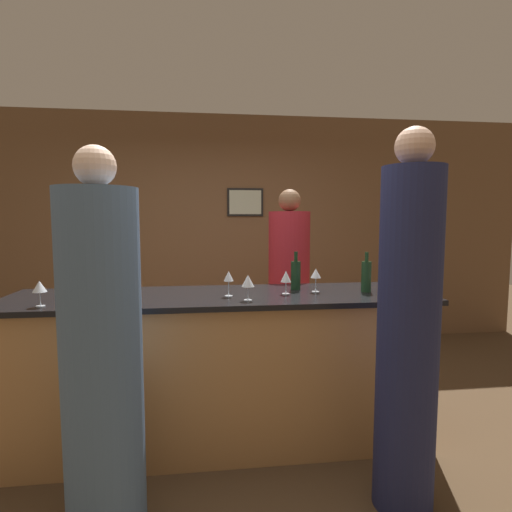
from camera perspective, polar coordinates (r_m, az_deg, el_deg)
The scene contains 15 objects.
ground_plane at distance 3.10m, azimuth -4.94°, elevation -24.65°, with size 14.00×14.00×0.00m, color #4C3823.
back_wall at distance 4.94m, azimuth -6.03°, elevation 3.60°, with size 8.00×0.08×2.80m.
bar_counter at distance 2.88m, azimuth -5.03°, elevation -15.64°, with size 2.84×0.76×1.04m.
bartender at distance 3.63m, azimuth 4.71°, elevation -5.98°, with size 0.37×0.37×1.81m.
guest_0 at distance 2.12m, azimuth -21.13°, elevation -13.64°, with size 0.38×0.38×1.89m.
guest_1 at distance 2.27m, azimuth 20.87°, elevation -10.41°, with size 0.31×0.31×2.01m.
wine_bottle_0 at distance 2.79m, azimuth -24.35°, elevation -3.38°, with size 0.07×0.07×0.28m.
wine_bottle_1 at distance 2.91m, azimuth 15.47°, elevation -2.75°, with size 0.07×0.07×0.28m.
wine_bottle_2 at distance 2.91m, azimuth 5.69°, elevation -2.65°, with size 0.07×0.07×0.28m.
wine_glass_0 at distance 2.50m, azimuth -1.16°, elevation -3.63°, with size 0.08×0.08×0.16m.
wine_glass_1 at distance 2.87m, azimuth 19.25°, elevation -2.94°, with size 0.07×0.07×0.15m.
wine_glass_2 at distance 2.82m, azimuth 8.54°, elevation -2.56°, with size 0.07×0.07×0.17m.
wine_glass_3 at distance 2.65m, azimuth -28.53°, elevation -3.92°, with size 0.08×0.08×0.15m.
wine_glass_4 at distance 2.72m, azimuth 4.29°, elevation -3.02°, with size 0.07×0.07×0.16m.
wine_glass_5 at distance 2.64m, azimuth -3.94°, elevation -3.02°, with size 0.07×0.07×0.17m.
Camera 1 is at (-0.09, -2.68, 1.55)m, focal length 28.00 mm.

